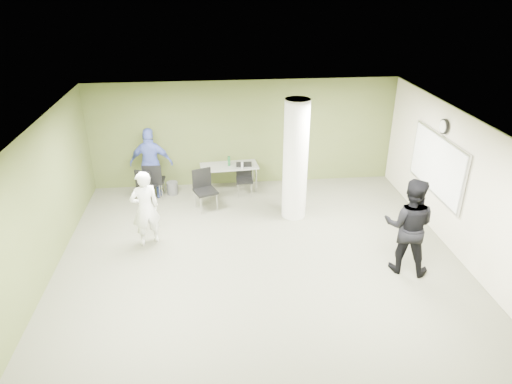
{
  "coord_description": "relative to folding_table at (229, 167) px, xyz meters",
  "views": [
    {
      "loc": [
        -0.86,
        -7.41,
        5.21
      ],
      "look_at": [
        0.0,
        1.0,
        1.14
      ],
      "focal_mm": 32.0,
      "sensor_mm": 36.0,
      "label": 1
    }
  ],
  "objects": [
    {
      "name": "floor",
      "position": [
        0.43,
        -3.55,
        -0.65
      ],
      "size": [
        8.0,
        8.0,
        0.0
      ],
      "primitive_type": "plane",
      "color": "#565745",
      "rests_on": "ground"
    },
    {
      "name": "ceiling",
      "position": [
        0.43,
        -3.55,
        2.15
      ],
      "size": [
        8.0,
        8.0,
        0.0
      ],
      "primitive_type": "plane",
      "rotation": [
        3.14,
        0.0,
        0.0
      ],
      "color": "white",
      "rests_on": "wall_back"
    },
    {
      "name": "wall_back",
      "position": [
        0.43,
        0.45,
        0.75
      ],
      "size": [
        8.0,
        2.8,
        0.02
      ],
      "primitive_type": "cube",
      "rotation": [
        1.57,
        0.0,
        0.0
      ],
      "color": "#525D2B",
      "rests_on": "floor"
    },
    {
      "name": "wall_left",
      "position": [
        -3.57,
        -3.55,
        0.75
      ],
      "size": [
        0.02,
        8.0,
        2.8
      ],
      "primitive_type": "cube",
      "color": "#525D2B",
      "rests_on": "floor"
    },
    {
      "name": "wall_right_cream",
      "position": [
        4.43,
        -3.55,
        0.75
      ],
      "size": [
        0.02,
        8.0,
        2.8
      ],
      "primitive_type": "cube",
      "color": "beige",
      "rests_on": "floor"
    },
    {
      "name": "column",
      "position": [
        1.43,
        -1.55,
        0.75
      ],
      "size": [
        0.56,
        0.56,
        2.8
      ],
      "primitive_type": "cylinder",
      "color": "silver",
      "rests_on": "floor"
    },
    {
      "name": "whiteboard",
      "position": [
        4.35,
        -2.35,
        0.85
      ],
      "size": [
        0.05,
        2.3,
        1.3
      ],
      "color": "silver",
      "rests_on": "wall_right_cream"
    },
    {
      "name": "wall_clock",
      "position": [
        4.35,
        -2.35,
        1.7
      ],
      "size": [
        0.06,
        0.32,
        0.32
      ],
      "color": "black",
      "rests_on": "wall_right_cream"
    },
    {
      "name": "folding_table",
      "position": [
        0.0,
        0.0,
        0.0
      ],
      "size": [
        1.53,
        0.76,
        0.95
      ],
      "rotation": [
        0.0,
        0.0,
        0.08
      ],
      "color": "gray",
      "rests_on": "floor"
    },
    {
      "name": "wastebasket",
      "position": [
        -1.5,
        -0.08,
        -0.49
      ],
      "size": [
        0.28,
        0.28,
        0.33
      ],
      "primitive_type": "cylinder",
      "color": "#4C4C4C",
      "rests_on": "floor"
    },
    {
      "name": "chair_back_left",
      "position": [
        -1.92,
        -0.32,
        -0.1
      ],
      "size": [
        0.51,
        0.51,
        0.96
      ],
      "rotation": [
        0.0,
        0.0,
        3.08
      ],
      "color": "black",
      "rests_on": "floor"
    },
    {
      "name": "chair_back_right",
      "position": [
        -2.08,
        -0.51,
        -0.13
      ],
      "size": [
        0.6,
        0.6,
        0.91
      ],
      "rotation": [
        0.0,
        0.0,
        2.71
      ],
      "color": "black",
      "rests_on": "floor"
    },
    {
      "name": "chair_table_left",
      "position": [
        -0.66,
        -0.95,
        -0.08
      ],
      "size": [
        0.63,
        0.63,
        0.99
      ],
      "rotation": [
        0.0,
        0.0,
        0.37
      ],
      "color": "black",
      "rests_on": "floor"
    },
    {
      "name": "chair_table_right",
      "position": [
        0.37,
        -0.25,
        -0.17
      ],
      "size": [
        0.43,
        0.43,
        0.84
      ],
      "rotation": [
        0.0,
        0.0,
        -0.02
      ],
      "color": "black",
      "rests_on": "floor"
    },
    {
      "name": "woman_white",
      "position": [
        -1.86,
        -2.44,
        0.17
      ],
      "size": [
        0.71,
        0.6,
        1.65
      ],
      "primitive_type": "imported",
      "rotation": [
        0.0,
        0.0,
        3.56
      ],
      "color": "white",
      "rests_on": "floor"
    },
    {
      "name": "man_black",
      "position": [
        3.15,
        -3.92,
        0.3
      ],
      "size": [
        1.15,
        1.05,
        1.91
      ],
      "primitive_type": "imported",
      "rotation": [
        0.0,
        0.0,
        2.7
      ],
      "color": "black",
      "rests_on": "floor"
    },
    {
      "name": "man_blue",
      "position": [
        -1.95,
        -0.19,
        0.26
      ],
      "size": [
        1.11,
        0.55,
        1.83
      ],
      "primitive_type": "imported",
      "rotation": [
        0.0,
        0.0,
        3.04
      ],
      "color": "#4657AF",
      "rests_on": "floor"
    }
  ]
}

